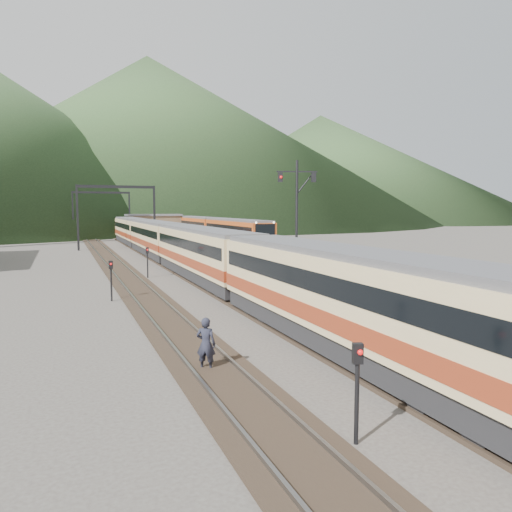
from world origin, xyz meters
name	(u,v)px	position (x,y,z in m)	size (l,w,h in m)	color
ground	(465,414)	(0.00, 0.00, 0.00)	(400.00, 400.00, 0.00)	#47423D
track_main	(163,259)	(0.00, 40.00, 0.07)	(2.60, 200.00, 0.23)	black
track_far	(111,261)	(-5.00, 40.00, 0.07)	(2.60, 200.00, 0.23)	black
track_second	(270,255)	(11.50, 40.00, 0.07)	(2.60, 200.00, 0.23)	black
platform	(223,255)	(5.60, 38.00, 0.50)	(8.00, 100.00, 1.00)	gray
gantry_near	(117,205)	(-2.85, 55.00, 5.59)	(9.55, 0.25, 8.00)	black
gantry_far	(102,206)	(-2.85, 80.00, 5.59)	(9.55, 0.25, 8.00)	black
station_shed	(154,223)	(5.60, 78.00, 2.57)	(9.40, 4.40, 3.10)	brown
hill_b	(148,138)	(30.00, 230.00, 37.50)	(220.00, 220.00, 75.00)	#2B4423
hill_c	(320,167)	(110.00, 210.00, 25.00)	(160.00, 160.00, 50.00)	#2B4423
main_train	(174,244)	(0.00, 34.69, 1.94)	(2.80, 76.77, 3.42)	#E1C689
second_train	(215,230)	(11.50, 60.63, 1.96)	(2.84, 38.66, 3.46)	#AE4819
signal_mast	(297,209)	(2.47, 14.86, 5.11)	(2.12, 0.77, 6.72)	black
short_signal_a	(357,380)	(-3.45, -0.37, 1.46)	(0.26, 0.21, 2.27)	black
short_signal_b	(147,258)	(-3.47, 27.92, 1.46)	(0.23, 0.18, 2.27)	black
short_signal_c	(111,275)	(-6.87, 19.13, 1.46)	(0.22, 0.17, 2.27)	black
worker	(206,344)	(-5.18, 5.66, 0.87)	(0.63, 0.42, 1.73)	#222331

